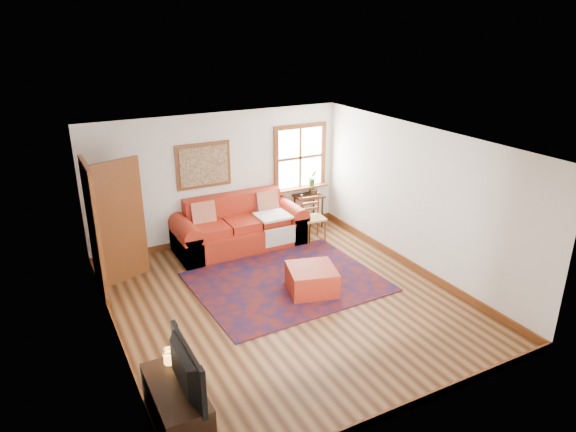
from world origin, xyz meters
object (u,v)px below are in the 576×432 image
media_cabinet (177,409)px  red_ottoman (312,280)px  red_leather_sofa (240,230)px  side_table (309,201)px  ladder_back_chair (312,216)px

media_cabinet → red_ottoman: bearing=35.2°
red_leather_sofa → red_ottoman: red_leather_sofa is taller
red_leather_sofa → side_table: 1.70m
red_ottoman → media_cabinet: bearing=-129.1°
red_leather_sofa → media_cabinet: 4.79m
red_ottoman → media_cabinet: size_ratio=0.68×
ladder_back_chair → media_cabinet: size_ratio=0.85×
red_ottoman → media_cabinet: 3.37m
red_leather_sofa → ladder_back_chair: 1.45m
red_ottoman → side_table: (1.35, 2.45, 0.35)m
red_ottoman → side_table: 2.81m
red_ottoman → ladder_back_chair: bearing=75.3°
ladder_back_chair → media_cabinet: bearing=-135.4°
red_ottoman → ladder_back_chair: 2.14m
red_ottoman → ladder_back_chair: (1.08, 1.83, 0.28)m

